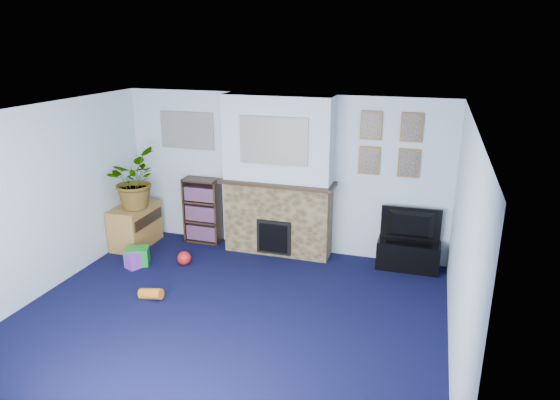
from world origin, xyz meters
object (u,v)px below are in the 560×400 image
(television, at_px, (411,225))
(sideboard, at_px, (136,224))
(tv_stand, at_px, (408,254))
(bookshelf, at_px, (203,212))

(television, height_order, sideboard, television)
(sideboard, bearing_deg, television, 5.64)
(tv_stand, xyz_separation_m, television, (0.00, 0.02, 0.43))
(television, relative_size, sideboard, 0.99)
(tv_stand, relative_size, sideboard, 1.04)
(television, xyz_separation_m, sideboard, (-4.19, -0.41, -0.30))
(bookshelf, height_order, sideboard, bookshelf)
(tv_stand, bearing_deg, television, 90.00)
(television, bearing_deg, tv_stand, 88.34)
(television, xyz_separation_m, bookshelf, (-3.23, 0.06, -0.15))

